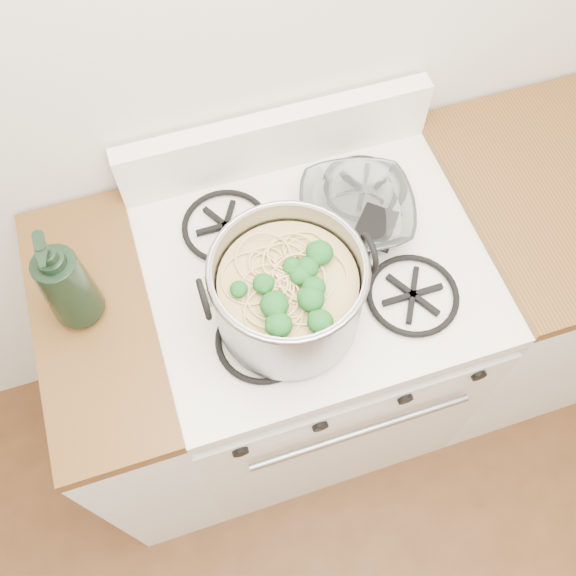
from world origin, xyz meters
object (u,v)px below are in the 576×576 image
at_px(bottle, 63,279).
at_px(glass_bowl, 355,215).
at_px(spatula, 378,226).
at_px(stock_pot, 288,293).
at_px(gas_range, 310,344).

bearing_deg(bottle, glass_bowl, 3.75).
height_order(glass_bowl, bottle, bottle).
bearing_deg(spatula, stock_pot, -109.22).
distance_m(gas_range, stock_pot, 0.60).
xyz_separation_m(gas_range, spatula, (0.16, 0.03, 0.50)).
bearing_deg(stock_pot, glass_bowl, 40.09).
bearing_deg(bottle, gas_range, -3.62).
bearing_deg(glass_bowl, spatula, -48.18).
bearing_deg(spatula, bottle, -138.38).
xyz_separation_m(spatula, glass_bowl, (-0.04, 0.04, 0.00)).
xyz_separation_m(glass_bowl, bottle, (-0.64, -0.04, 0.12)).
distance_m(stock_pot, glass_bowl, 0.30).
xyz_separation_m(stock_pot, bottle, (-0.41, 0.15, 0.04)).
distance_m(gas_range, glass_bowl, 0.52).
height_order(stock_pot, glass_bowl, stock_pot).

